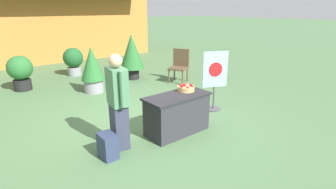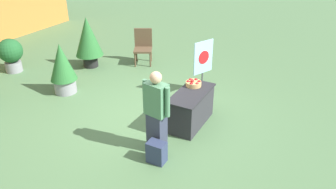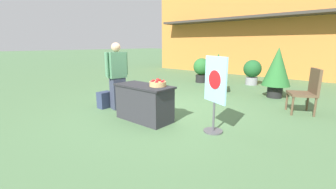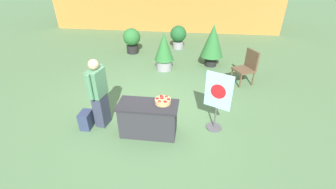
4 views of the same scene
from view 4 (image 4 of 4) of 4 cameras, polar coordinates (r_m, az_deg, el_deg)
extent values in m
plane|color=#4C7047|center=(6.00, -4.87, -3.94)|extent=(120.00, 120.00, 0.00)
cube|color=#2D2D33|center=(5.05, -4.97, -6.38)|extent=(1.23, 0.57, 0.73)
cube|color=#242428|center=(4.82, -5.18, -2.72)|extent=(1.31, 0.61, 0.04)
cylinder|color=tan|center=(4.81, -1.31, -1.66)|extent=(0.34, 0.34, 0.10)
sphere|color=#A30F14|center=(4.77, 0.12, -1.38)|extent=(0.08, 0.08, 0.08)
sphere|color=red|center=(4.87, -0.42, -0.66)|extent=(0.08, 0.08, 0.08)
sphere|color=#A30F14|center=(4.89, -1.72, -0.53)|extent=(0.08, 0.08, 0.08)
sphere|color=#A30F14|center=(4.81, -2.76, -1.17)|extent=(0.08, 0.08, 0.08)
sphere|color=red|center=(4.71, -2.20, -1.90)|extent=(0.08, 0.08, 0.08)
sphere|color=#A30F14|center=(4.70, -0.73, -1.98)|extent=(0.08, 0.08, 0.08)
sphere|color=red|center=(4.80, -1.55, -0.77)|extent=(0.08, 0.08, 0.08)
cube|color=#33384C|center=(5.50, -16.51, -3.74)|extent=(0.29, 0.37, 0.80)
cube|color=#4C7F5B|center=(5.15, -17.68, 2.85)|extent=(0.33, 0.46, 0.63)
sphere|color=tan|center=(4.97, -18.46, 7.24)|extent=(0.22, 0.22, 0.22)
cylinder|color=#4C7F5B|center=(5.33, -16.26, 4.36)|extent=(0.09, 0.09, 0.58)
cylinder|color=#4C7F5B|center=(4.95, -19.29, 1.73)|extent=(0.09, 0.09, 0.58)
cube|color=#2D3856|center=(5.61, -20.04, -6.08)|extent=(0.24, 0.34, 0.42)
cylinder|color=#4C4C51|center=(5.49, 11.54, -8.12)|extent=(0.36, 0.36, 0.03)
cylinder|color=#4C4C51|center=(5.31, 11.86, -5.68)|extent=(0.04, 0.04, 0.55)
cube|color=#99D1EA|center=(4.94, 12.71, 0.81)|extent=(0.56, 0.28, 0.84)
cylinder|color=red|center=(4.92, 12.62, 0.71)|extent=(0.31, 0.15, 0.34)
cylinder|color=brown|center=(7.26, 17.92, 3.20)|extent=(0.05, 0.05, 0.44)
cylinder|color=brown|center=(7.59, 15.86, 4.77)|extent=(0.05, 0.05, 0.44)
cylinder|color=brown|center=(7.55, 20.78, 3.72)|extent=(0.05, 0.05, 0.44)
cylinder|color=brown|center=(7.86, 18.69, 5.22)|extent=(0.05, 0.05, 0.44)
cube|color=brown|center=(7.46, 18.63, 5.96)|extent=(0.74, 0.74, 0.06)
cube|color=brown|center=(7.49, 20.54, 8.38)|extent=(0.31, 0.52, 0.58)
cylinder|color=black|center=(8.66, 10.80, 8.44)|extent=(0.44, 0.44, 0.38)
cone|color=#28662D|center=(8.40, 11.32, 13.30)|extent=(0.83, 0.83, 1.16)
cylinder|color=gray|center=(8.19, -0.99, 7.66)|extent=(0.56, 0.56, 0.37)
cone|color=#28662D|center=(7.95, -1.03, 12.07)|extent=(0.68, 0.68, 0.96)
cylinder|color=gray|center=(10.35, 2.58, 12.46)|extent=(0.47, 0.47, 0.30)
sphere|color=#1E5628|center=(10.20, 2.64, 15.14)|extent=(0.70, 0.70, 0.70)
cylinder|color=black|center=(9.91, -8.97, 11.34)|extent=(0.49, 0.49, 0.33)
sphere|color=#28662D|center=(9.75, -9.22, 14.22)|extent=(0.72, 0.72, 0.72)
camera|label=1|loc=(4.22, -72.04, -6.28)|focal=28.00mm
camera|label=2|loc=(6.79, -75.23, 13.94)|focal=35.00mm
camera|label=3|loc=(3.14, 64.33, -25.41)|focal=24.00mm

